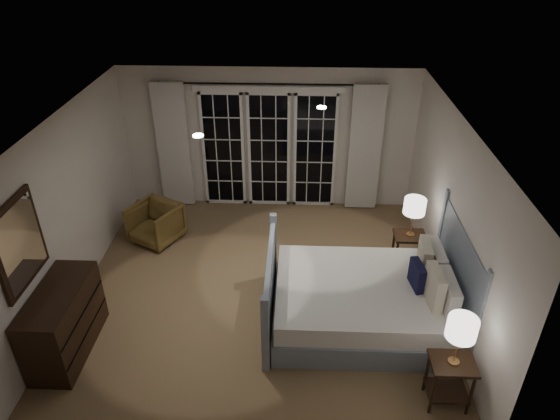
{
  "coord_description": "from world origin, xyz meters",
  "views": [
    {
      "loc": [
        0.52,
        -5.53,
        4.59
      ],
      "look_at": [
        0.28,
        0.45,
        1.05
      ],
      "focal_mm": 32.0,
      "sensor_mm": 36.0,
      "label": 1
    }
  ],
  "objects_px": {
    "nightstand_right": "(408,246)",
    "armchair": "(155,223)",
    "bed": "(365,300)",
    "nightstand_left": "(450,376)",
    "lamp_left": "(462,329)",
    "lamp_right": "(415,207)",
    "dresser": "(64,321)"
  },
  "relations": [
    {
      "from": "nightstand_right",
      "to": "lamp_right",
      "type": "height_order",
      "value": "lamp_right"
    },
    {
      "from": "nightstand_right",
      "to": "lamp_left",
      "type": "bearing_deg",
      "value": -89.93
    },
    {
      "from": "dresser",
      "to": "bed",
      "type": "bearing_deg",
      "value": 10.02
    },
    {
      "from": "bed",
      "to": "lamp_right",
      "type": "distance_m",
      "value": 1.57
    },
    {
      "from": "bed",
      "to": "nightstand_left",
      "type": "xyz_separation_m",
      "value": [
        0.76,
        -1.24,
        0.05
      ]
    },
    {
      "from": "nightstand_right",
      "to": "lamp_left",
      "type": "height_order",
      "value": "lamp_left"
    },
    {
      "from": "lamp_right",
      "to": "dresser",
      "type": "xyz_separation_m",
      "value": [
        -4.39,
        -1.81,
        -0.63
      ]
    },
    {
      "from": "bed",
      "to": "armchair",
      "type": "bearing_deg",
      "value": 151.07
    },
    {
      "from": "nightstand_right",
      "to": "lamp_left",
      "type": "distance_m",
      "value": 2.51
    },
    {
      "from": "nightstand_left",
      "to": "armchair",
      "type": "distance_m",
      "value": 4.94
    },
    {
      "from": "lamp_right",
      "to": "dresser",
      "type": "distance_m",
      "value": 4.8
    },
    {
      "from": "nightstand_right",
      "to": "lamp_left",
      "type": "xyz_separation_m",
      "value": [
        0.0,
        -2.41,
        0.69
      ]
    },
    {
      "from": "bed",
      "to": "lamp_right",
      "type": "relative_size",
      "value": 4.0
    },
    {
      "from": "lamp_left",
      "to": "bed",
      "type": "bearing_deg",
      "value": 121.33
    },
    {
      "from": "nightstand_left",
      "to": "lamp_left",
      "type": "distance_m",
      "value": 0.68
    },
    {
      "from": "bed",
      "to": "nightstand_left",
      "type": "distance_m",
      "value": 1.45
    },
    {
      "from": "nightstand_right",
      "to": "armchair",
      "type": "height_order",
      "value": "armchair"
    },
    {
      "from": "lamp_left",
      "to": "lamp_right",
      "type": "bearing_deg",
      "value": 90.07
    },
    {
      "from": "bed",
      "to": "armchair",
      "type": "relative_size",
      "value": 3.35
    },
    {
      "from": "nightstand_left",
      "to": "dresser",
      "type": "xyz_separation_m",
      "value": [
        -4.4,
        0.6,
        0.04
      ]
    },
    {
      "from": "lamp_left",
      "to": "lamp_right",
      "type": "distance_m",
      "value": 2.41
    },
    {
      "from": "bed",
      "to": "armchair",
      "type": "xyz_separation_m",
      "value": [
        -3.17,
        1.75,
        -0.02
      ]
    },
    {
      "from": "dresser",
      "to": "lamp_right",
      "type": "bearing_deg",
      "value": 22.44
    },
    {
      "from": "dresser",
      "to": "lamp_left",
      "type": "bearing_deg",
      "value": -7.75
    },
    {
      "from": "armchair",
      "to": "bed",
      "type": "bearing_deg",
      "value": -1.52
    },
    {
      "from": "bed",
      "to": "nightstand_right",
      "type": "bearing_deg",
      "value": 57.25
    },
    {
      "from": "nightstand_left",
      "to": "dresser",
      "type": "height_order",
      "value": "dresser"
    },
    {
      "from": "nightstand_left",
      "to": "nightstand_right",
      "type": "xyz_separation_m",
      "value": [
        -0.0,
        2.41,
        -0.01
      ]
    },
    {
      "from": "bed",
      "to": "lamp_left",
      "type": "height_order",
      "value": "bed"
    },
    {
      "from": "nightstand_left",
      "to": "lamp_left",
      "type": "xyz_separation_m",
      "value": [
        -0.0,
        0.0,
        0.68
      ]
    },
    {
      "from": "bed",
      "to": "nightstand_left",
      "type": "height_order",
      "value": "bed"
    },
    {
      "from": "bed",
      "to": "lamp_left",
      "type": "bearing_deg",
      "value": -58.67
    }
  ]
}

